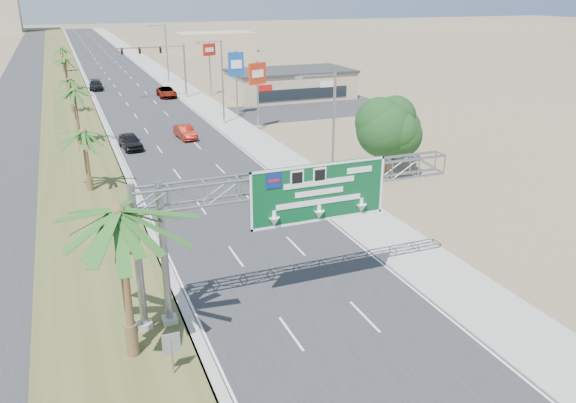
{
  "coord_description": "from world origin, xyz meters",
  "views": [
    {
      "loc": [
        -10.68,
        -14.15,
        15.33
      ],
      "look_at": [
        0.42,
        13.39,
        4.2
      ],
      "focal_mm": 35.0,
      "sensor_mm": 36.0,
      "label": 1
    }
  ],
  "objects_px": {
    "signal_mast": "(171,66)",
    "store_building": "(290,85)",
    "car_far": "(96,85)",
    "pole_sign_red_far": "(209,54)",
    "car_left_lane": "(130,141)",
    "car_right_lane": "(167,92)",
    "car_mid_lane": "(185,132)",
    "palm_near": "(118,213)",
    "sign_gantry": "(286,193)",
    "pole_sign_blue": "(236,67)",
    "pole_sign_red_near": "(257,77)"
  },
  "relations": [
    {
      "from": "store_building",
      "to": "pole_sign_red_far",
      "type": "relative_size",
      "value": 2.22
    },
    {
      "from": "store_building",
      "to": "car_far",
      "type": "bearing_deg",
      "value": 145.25
    },
    {
      "from": "car_mid_lane",
      "to": "pole_sign_blue",
      "type": "distance_m",
      "value": 14.23
    },
    {
      "from": "car_far",
      "to": "pole_sign_red_near",
      "type": "xyz_separation_m",
      "value": [
        15.54,
        -37.53,
        5.44
      ]
    },
    {
      "from": "store_building",
      "to": "car_right_lane",
      "type": "relative_size",
      "value": 3.25
    },
    {
      "from": "palm_near",
      "to": "car_left_lane",
      "type": "bearing_deg",
      "value": 82.94
    },
    {
      "from": "car_mid_lane",
      "to": "car_right_lane",
      "type": "height_order",
      "value": "car_right_lane"
    },
    {
      "from": "car_far",
      "to": "pole_sign_red_far",
      "type": "bearing_deg",
      "value": -32.88
    },
    {
      "from": "car_mid_lane",
      "to": "pole_sign_blue",
      "type": "relative_size",
      "value": 0.53
    },
    {
      "from": "signal_mast",
      "to": "store_building",
      "type": "distance_m",
      "value": 18.08
    },
    {
      "from": "car_left_lane",
      "to": "car_right_lane",
      "type": "relative_size",
      "value": 0.84
    },
    {
      "from": "car_far",
      "to": "pole_sign_red_far",
      "type": "distance_m",
      "value": 21.29
    },
    {
      "from": "car_far",
      "to": "pole_sign_red_far",
      "type": "relative_size",
      "value": 0.64
    },
    {
      "from": "signal_mast",
      "to": "store_building",
      "type": "height_order",
      "value": "signal_mast"
    },
    {
      "from": "store_building",
      "to": "pole_sign_red_far",
      "type": "distance_m",
      "value": 13.35
    },
    {
      "from": "pole_sign_red_near",
      "to": "pole_sign_blue",
      "type": "height_order",
      "value": "pole_sign_blue"
    },
    {
      "from": "store_building",
      "to": "pole_sign_blue",
      "type": "height_order",
      "value": "pole_sign_blue"
    },
    {
      "from": "pole_sign_red_far",
      "to": "car_left_lane",
      "type": "bearing_deg",
      "value": -119.47
    },
    {
      "from": "car_right_lane",
      "to": "store_building",
      "type": "bearing_deg",
      "value": -22.26
    },
    {
      "from": "sign_gantry",
      "to": "store_building",
      "type": "xyz_separation_m",
      "value": [
        23.06,
        56.07,
        -4.06
      ]
    },
    {
      "from": "car_left_lane",
      "to": "pole_sign_red_far",
      "type": "xyz_separation_m",
      "value": [
        15.92,
        28.17,
        5.59
      ]
    },
    {
      "from": "car_right_lane",
      "to": "sign_gantry",
      "type": "bearing_deg",
      "value": -93.69
    },
    {
      "from": "car_left_lane",
      "to": "car_far",
      "type": "distance_m",
      "value": 40.5
    },
    {
      "from": "car_far",
      "to": "store_building",
      "type": "bearing_deg",
      "value": -30.75
    },
    {
      "from": "palm_near",
      "to": "car_right_lane",
      "type": "xyz_separation_m",
      "value": [
        13.64,
        65.64,
        -6.16
      ]
    },
    {
      "from": "car_right_lane",
      "to": "palm_near",
      "type": "bearing_deg",
      "value": -100.49
    },
    {
      "from": "signal_mast",
      "to": "sign_gantry",
      "type": "bearing_deg",
      "value": -95.74
    },
    {
      "from": "car_left_lane",
      "to": "car_mid_lane",
      "type": "bearing_deg",
      "value": 14.27
    },
    {
      "from": "car_left_lane",
      "to": "pole_sign_red_near",
      "type": "height_order",
      "value": "pole_sign_red_near"
    },
    {
      "from": "store_building",
      "to": "sign_gantry",
      "type": "bearing_deg",
      "value": -112.36
    },
    {
      "from": "signal_mast",
      "to": "car_mid_lane",
      "type": "distance_m",
      "value": 25.98
    },
    {
      "from": "sign_gantry",
      "to": "car_left_lane",
      "type": "xyz_separation_m",
      "value": [
        -3.63,
        34.45,
        -5.26
      ]
    },
    {
      "from": "car_left_lane",
      "to": "car_right_lane",
      "type": "xyz_separation_m",
      "value": [
        9.14,
        29.26,
        -0.02
      ]
    },
    {
      "from": "palm_near",
      "to": "car_mid_lane",
      "type": "height_order",
      "value": "palm_near"
    },
    {
      "from": "palm_near",
      "to": "car_mid_lane",
      "type": "distance_m",
      "value": 40.52
    },
    {
      "from": "car_right_lane",
      "to": "pole_sign_red_near",
      "type": "relative_size",
      "value": 0.69
    },
    {
      "from": "sign_gantry",
      "to": "signal_mast",
      "type": "distance_m",
      "value": 62.37
    },
    {
      "from": "palm_near",
      "to": "pole_sign_red_far",
      "type": "bearing_deg",
      "value": 72.44
    },
    {
      "from": "palm_near",
      "to": "pole_sign_red_far",
      "type": "height_order",
      "value": "palm_near"
    },
    {
      "from": "signal_mast",
      "to": "pole_sign_blue",
      "type": "relative_size",
      "value": 1.23
    },
    {
      "from": "car_right_lane",
      "to": "pole_sign_red_near",
      "type": "xyz_separation_m",
      "value": [
        5.9,
        -26.29,
        5.43
      ]
    },
    {
      "from": "pole_sign_red_far",
      "to": "sign_gantry",
      "type": "bearing_deg",
      "value": -101.1
    },
    {
      "from": "car_mid_lane",
      "to": "pole_sign_red_near",
      "type": "distance_m",
      "value": 10.42
    },
    {
      "from": "sign_gantry",
      "to": "car_right_lane",
      "type": "height_order",
      "value": "sign_gantry"
    },
    {
      "from": "car_left_lane",
      "to": "car_right_lane",
      "type": "height_order",
      "value": "car_left_lane"
    },
    {
      "from": "car_left_lane",
      "to": "pole_sign_blue",
      "type": "xyz_separation_m",
      "value": [
        15.18,
        11.73,
        5.49
      ]
    },
    {
      "from": "signal_mast",
      "to": "pole_sign_red_far",
      "type": "height_order",
      "value": "pole_sign_red_far"
    },
    {
      "from": "signal_mast",
      "to": "store_building",
      "type": "relative_size",
      "value": 0.57
    },
    {
      "from": "store_building",
      "to": "pole_sign_red_far",
      "type": "xyz_separation_m",
      "value": [
        -10.78,
        6.55,
        4.38
      ]
    },
    {
      "from": "sign_gantry",
      "to": "car_right_lane",
      "type": "distance_m",
      "value": 64.17
    }
  ]
}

